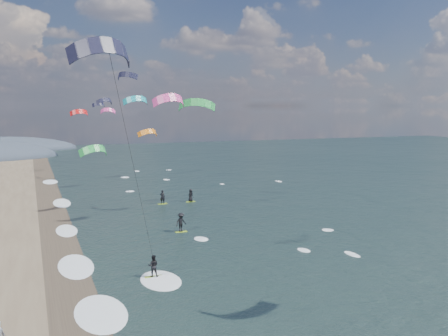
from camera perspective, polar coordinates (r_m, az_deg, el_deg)
name	(u,v)px	position (r m, az deg, el deg)	size (l,w,h in m)	color
ground	(325,326)	(27.83, 11.51, -17.32)	(260.00, 260.00, 0.00)	black
wet_sand_strip	(71,291)	(33.27, -17.10, -13.33)	(3.00, 240.00, 0.00)	#382D23
kitesurfer_near_b	(128,138)	(28.23, -10.92, 3.40)	(6.87, 8.53, 15.39)	#97BC21
far_kitesurfers	(180,210)	(51.50, -5.03, -4.77)	(6.39, 14.46, 1.80)	#97BC21
bg_kite_field	(125,106)	(75.88, -11.23, 6.94)	(14.66, 71.82, 10.38)	green
shoreline_surf	(83,266)	(37.84, -15.81, -10.77)	(2.40, 79.40, 0.11)	white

